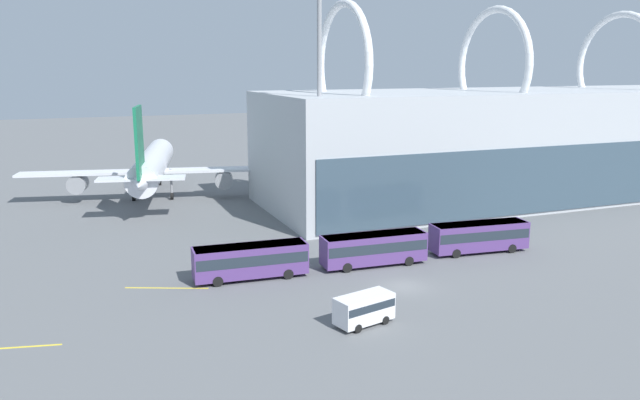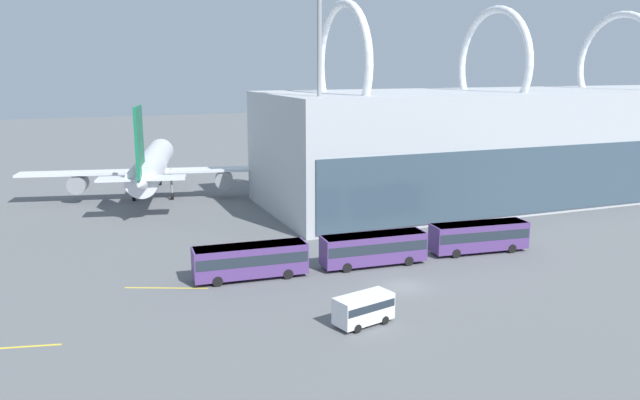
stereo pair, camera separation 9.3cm
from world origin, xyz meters
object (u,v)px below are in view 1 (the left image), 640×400
at_px(floodlight_mast, 319,72).
at_px(shuttle_bus_0, 251,259).
at_px(shuttle_bus_1, 374,247).
at_px(shuttle_bus_2, 479,235).
at_px(service_van_foreground, 364,307).
at_px(airliner_parked_remote, 432,151).
at_px(airliner_at_gate_far, 152,166).

bearing_deg(floodlight_mast, shuttle_bus_0, -129.73).
xyz_separation_m(shuttle_bus_1, shuttle_bus_2, (13.00, -0.07, 0.00)).
bearing_deg(service_van_foreground, floodlight_mast, 61.06).
bearing_deg(service_van_foreground, shuttle_bus_0, 97.43).
distance_m(airliner_parked_remote, service_van_foreground, 66.45).
relative_size(shuttle_bus_0, shuttle_bus_2, 0.99).
bearing_deg(floodlight_mast, service_van_foreground, -105.06).
bearing_deg(airliner_parked_remote, airliner_at_gate_far, 169.55).
height_order(airliner_at_gate_far, shuttle_bus_2, airliner_at_gate_far).
bearing_deg(shuttle_bus_2, shuttle_bus_1, -174.66).
height_order(airliner_at_gate_far, airliner_parked_remote, airliner_at_gate_far).
height_order(airliner_parked_remote, floodlight_mast, floodlight_mast).
bearing_deg(shuttle_bus_1, service_van_foreground, -116.09).
bearing_deg(shuttle_bus_2, airliner_at_gate_far, 131.36).
distance_m(airliner_at_gate_far, service_van_foreground, 56.43).
height_order(airliner_at_gate_far, shuttle_bus_0, airliner_at_gate_far).
bearing_deg(airliner_parked_remote, shuttle_bus_1, -136.40).
height_order(airliner_parked_remote, shuttle_bus_0, airliner_parked_remote).
xyz_separation_m(airliner_parked_remote, shuttle_bus_1, (-31.53, -40.26, -3.40)).
distance_m(airliner_parked_remote, shuttle_bus_0, 59.65).
distance_m(airliner_at_gate_far, shuttle_bus_2, 52.00).
height_order(shuttle_bus_0, service_van_foreground, shuttle_bus_0).
relative_size(airliner_at_gate_far, shuttle_bus_2, 3.45).
bearing_deg(service_van_foreground, airliner_parked_remote, 40.08).
height_order(shuttle_bus_0, floodlight_mast, floodlight_mast).
bearing_deg(shuttle_bus_2, floodlight_mast, 130.98).
height_order(airliner_at_gate_far, service_van_foreground, airliner_at_gate_far).
distance_m(airliner_at_gate_far, shuttle_bus_0, 41.70).
xyz_separation_m(airliner_at_gate_far, airliner_parked_remote, (48.81, -1.81, 0.09)).
bearing_deg(service_van_foreground, shuttle_bus_2, 19.09).
relative_size(airliner_at_gate_far, shuttle_bus_1, 3.47).
xyz_separation_m(airliner_parked_remote, service_van_foreground, (-39.03, -53.64, -3.92)).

